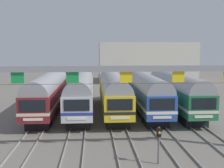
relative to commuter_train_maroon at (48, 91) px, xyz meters
name	(u,v)px	position (x,y,z in m)	size (l,w,h in m)	color
ground_plane	(113,112)	(7.73, 0.01, -2.69)	(160.00, 160.00, 0.00)	slate
track_bed	(106,91)	(7.73, 17.01, -2.61)	(16.96, 70.00, 0.15)	gray
commuter_train_maroon	(48,91)	(0.00, 0.00, 0.00)	(2.88, 18.06, 4.77)	maroon
commuter_train_silver	(81,91)	(3.86, 0.00, 0.00)	(2.88, 18.06, 5.05)	silver
commuter_train_yellow	(113,90)	(7.73, 0.00, 0.00)	(2.88, 18.06, 4.77)	gold
commuter_train_blue	(145,90)	(11.59, 0.00, 0.00)	(2.88, 18.06, 4.77)	#284C9E
commuter_train_green	(176,90)	(15.46, 0.00, 0.00)	(2.88, 18.06, 4.77)	#236B42
catenary_gantry	(126,83)	(7.73, -13.49, 2.53)	(20.70, 0.44, 6.97)	gray
yard_signal_mast	(159,138)	(9.66, -15.89, -0.90)	(0.28, 0.35, 2.54)	#59595E
maintenance_building	(146,62)	(17.83, 32.36, 1.87)	(22.09, 10.00, 9.12)	beige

